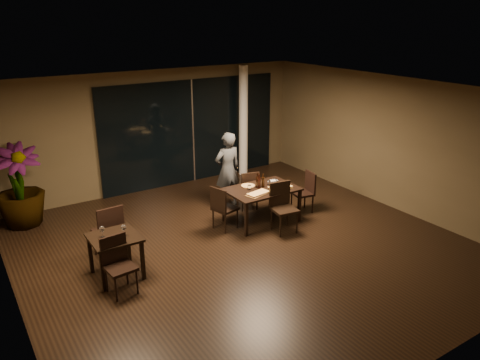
% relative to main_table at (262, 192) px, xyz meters
% --- Properties ---
extents(ground, '(8.00, 8.00, 0.00)m').
position_rel_main_table_xyz_m(ground, '(-1.00, -0.80, -0.68)').
color(ground, black).
rests_on(ground, ground).
extents(wall_back, '(8.00, 0.10, 3.00)m').
position_rel_main_table_xyz_m(wall_back, '(-1.00, 3.25, 0.82)').
color(wall_back, '#4A3D27').
rests_on(wall_back, ground).
extents(wall_front, '(8.00, 0.10, 3.00)m').
position_rel_main_table_xyz_m(wall_front, '(-1.00, -4.85, 0.82)').
color(wall_front, '#4A3D27').
rests_on(wall_front, ground).
extents(wall_left, '(0.10, 8.00, 3.00)m').
position_rel_main_table_xyz_m(wall_left, '(-5.05, -0.80, 0.82)').
color(wall_left, '#4A3D27').
rests_on(wall_left, ground).
extents(wall_right, '(0.10, 8.00, 3.00)m').
position_rel_main_table_xyz_m(wall_right, '(3.05, -0.80, 0.82)').
color(wall_right, '#4A3D27').
rests_on(wall_right, ground).
extents(ceiling, '(8.00, 8.00, 0.04)m').
position_rel_main_table_xyz_m(ceiling, '(-1.00, -0.80, 2.34)').
color(ceiling, silver).
rests_on(ceiling, wall_back).
extents(window_panel, '(5.00, 0.06, 2.70)m').
position_rel_main_table_xyz_m(window_panel, '(0.00, 3.16, 0.67)').
color(window_panel, black).
rests_on(window_panel, ground).
extents(column, '(0.24, 0.24, 3.00)m').
position_rel_main_table_xyz_m(column, '(1.40, 2.85, 0.82)').
color(column, white).
rests_on(column, ground).
extents(main_table, '(1.50, 1.00, 0.75)m').
position_rel_main_table_xyz_m(main_table, '(0.00, 0.00, 0.00)').
color(main_table, black).
rests_on(main_table, ground).
extents(side_table, '(0.80, 0.80, 0.75)m').
position_rel_main_table_xyz_m(side_table, '(-3.40, -0.50, -0.05)').
color(side_table, black).
rests_on(side_table, ground).
extents(chair_main_far, '(0.52, 0.52, 0.92)m').
position_rel_main_table_xyz_m(chair_main_far, '(0.12, 0.69, -0.16)').
color(chair_main_far, black).
rests_on(chair_main_far, ground).
extents(chair_main_near, '(0.54, 0.54, 1.02)m').
position_rel_main_table_xyz_m(chair_main_near, '(0.09, -0.60, -0.10)').
color(chair_main_near, black).
rests_on(chair_main_near, ground).
extents(chair_main_left, '(0.54, 0.54, 0.95)m').
position_rel_main_table_xyz_m(chair_main_left, '(-0.94, 0.08, -0.15)').
color(chair_main_left, black).
rests_on(chair_main_left, ground).
extents(chair_main_right, '(0.50, 0.50, 0.92)m').
position_rel_main_table_xyz_m(chair_main_right, '(1.15, -0.10, -0.16)').
color(chair_main_right, black).
rests_on(chair_main_right, ground).
extents(chair_side_far, '(0.50, 0.50, 1.05)m').
position_rel_main_table_xyz_m(chair_side_far, '(-3.28, 0.17, -0.09)').
color(chair_side_far, black).
rests_on(chair_side_far, ground).
extents(chair_side_near, '(0.48, 0.48, 0.95)m').
position_rel_main_table_xyz_m(chair_side_near, '(-3.52, -0.97, -0.14)').
color(chair_side_near, black).
rests_on(chair_side_near, ground).
extents(diner, '(0.60, 0.41, 1.77)m').
position_rel_main_table_xyz_m(diner, '(-0.17, 1.12, 0.21)').
color(diner, '#303235').
rests_on(diner, ground).
extents(potted_plant, '(0.98, 0.98, 1.75)m').
position_rel_main_table_xyz_m(potted_plant, '(-4.38, 2.60, 0.20)').
color(potted_plant, '#1D541C').
rests_on(potted_plant, ground).
extents(pizza_board_left, '(0.61, 0.42, 0.01)m').
position_rel_main_table_xyz_m(pizza_board_left, '(-0.25, -0.23, 0.08)').
color(pizza_board_left, '#4A3018').
rests_on(pizza_board_left, main_table).
extents(pizza_board_right, '(0.54, 0.35, 0.01)m').
position_rel_main_table_xyz_m(pizza_board_right, '(0.34, -0.20, 0.08)').
color(pizza_board_right, '#493217').
rests_on(pizza_board_right, main_table).
extents(oblong_pizza_left, '(0.48, 0.29, 0.02)m').
position_rel_main_table_xyz_m(oblong_pizza_left, '(-0.25, -0.23, 0.10)').
color(oblong_pizza_left, maroon).
rests_on(oblong_pizza_left, pizza_board_left).
extents(oblong_pizza_right, '(0.49, 0.25, 0.02)m').
position_rel_main_table_xyz_m(oblong_pizza_right, '(0.34, -0.20, 0.10)').
color(oblong_pizza_right, maroon).
rests_on(oblong_pizza_right, pizza_board_right).
extents(round_pizza, '(0.29, 0.29, 0.01)m').
position_rel_main_table_xyz_m(round_pizza, '(-0.17, 0.28, 0.08)').
color(round_pizza, red).
rests_on(round_pizza, main_table).
extents(bottle_a, '(0.07, 0.07, 0.30)m').
position_rel_main_table_xyz_m(bottle_a, '(-0.04, 0.05, 0.23)').
color(bottle_a, black).
rests_on(bottle_a, main_table).
extents(bottle_b, '(0.07, 0.07, 0.30)m').
position_rel_main_table_xyz_m(bottle_b, '(0.07, 0.06, 0.22)').
color(bottle_b, black).
rests_on(bottle_b, main_table).
extents(bottle_c, '(0.07, 0.07, 0.32)m').
position_rel_main_table_xyz_m(bottle_c, '(-0.04, 0.11, 0.23)').
color(bottle_c, black).
rests_on(bottle_c, main_table).
extents(tumbler_left, '(0.08, 0.08, 0.10)m').
position_rel_main_table_xyz_m(tumbler_left, '(-0.26, 0.09, 0.12)').
color(tumbler_left, white).
rests_on(tumbler_left, main_table).
extents(tumbler_right, '(0.08, 0.08, 0.09)m').
position_rel_main_table_xyz_m(tumbler_right, '(0.27, 0.11, 0.12)').
color(tumbler_right, white).
rests_on(tumbler_right, main_table).
extents(napkin_near, '(0.19, 0.13, 0.01)m').
position_rel_main_table_xyz_m(napkin_near, '(0.53, -0.14, 0.08)').
color(napkin_near, silver).
rests_on(napkin_near, main_table).
extents(napkin_far, '(0.20, 0.15, 0.01)m').
position_rel_main_table_xyz_m(napkin_far, '(0.50, 0.24, 0.08)').
color(napkin_far, white).
rests_on(napkin_far, main_table).
extents(wine_glass_a, '(0.09, 0.09, 0.20)m').
position_rel_main_table_xyz_m(wine_glass_a, '(-3.57, -0.43, 0.17)').
color(wine_glass_a, white).
rests_on(wine_glass_a, side_table).
extents(wine_glass_b, '(0.09, 0.09, 0.19)m').
position_rel_main_table_xyz_m(wine_glass_b, '(-3.25, -0.57, 0.17)').
color(wine_glass_b, white).
rests_on(wine_glass_b, side_table).
extents(side_napkin, '(0.21, 0.16, 0.01)m').
position_rel_main_table_xyz_m(side_napkin, '(-3.39, -0.65, 0.08)').
color(side_napkin, white).
rests_on(side_napkin, side_table).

